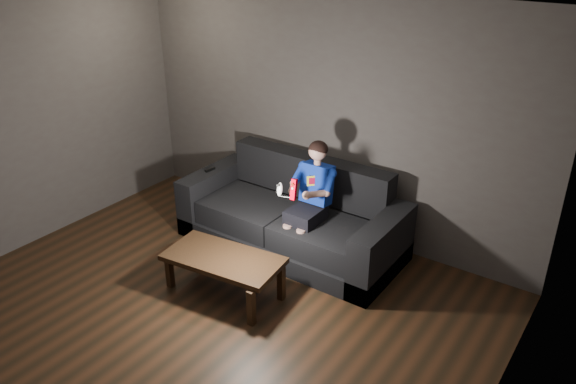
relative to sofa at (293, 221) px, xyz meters
The scene contains 10 objects.
floor 1.92m from the sofa, 89.11° to the right, with size 5.00×5.00×0.00m, color black.
back_wall 1.20m from the sofa, 87.22° to the left, with size 5.00×0.04×2.70m, color #403938.
right_wall 3.33m from the sofa, 36.83° to the right, with size 0.04×5.00×2.70m, color #403938.
ceiling 3.05m from the sofa, 89.11° to the right, with size 5.00×5.00×0.02m, color silver.
sofa is the anchor object (origin of this frame).
child 0.55m from the sofa, 14.40° to the right, with size 0.47×0.58×1.16m.
wii_remote_red 0.94m from the sofa, 54.65° to the right, with size 0.06×0.08×0.21m.
nunchuk_white 0.85m from the sofa, 68.66° to the right, with size 0.08×0.10×0.15m.
wii_remote_black 1.17m from the sofa, behind, with size 0.04×0.14×0.03m.
coffee_table 1.12m from the sofa, 91.85° to the right, with size 1.19×0.70×0.41m.
Camera 1 is at (3.04, -2.58, 3.30)m, focal length 35.00 mm.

